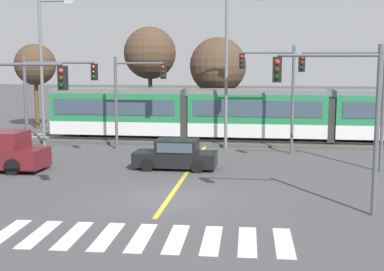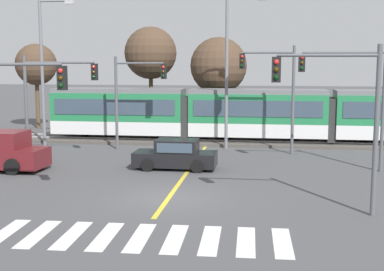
{
  "view_description": "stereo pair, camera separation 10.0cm",
  "coord_description": "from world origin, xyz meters",
  "px_view_note": "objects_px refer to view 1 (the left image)",
  "views": [
    {
      "loc": [
        3.73,
        -20.68,
        5.47
      ],
      "look_at": [
        0.0,
        6.79,
        1.6
      ],
      "focal_mm": 50.0,
      "sensor_mm": 36.0,
      "label": 1
    },
    {
      "loc": [
        3.83,
        -20.67,
        5.47
      ],
      "look_at": [
        0.0,
        6.79,
        1.6
      ],
      "focal_mm": 50.0,
      "sensor_mm": 36.0,
      "label": 2
    }
  ],
  "objects_px": {
    "traffic_light_near_right": "(341,103)",
    "traffic_light_far_right": "(275,83)",
    "light_rail_tram": "(257,113)",
    "traffic_light_mid_right": "(355,87)",
    "street_lamp_west": "(44,63)",
    "bare_tree_west": "(150,53)",
    "traffic_light_mid_left": "(51,90)",
    "bare_tree_far_west": "(35,65)",
    "bare_tree_east": "(218,66)",
    "sedan_crossing": "(176,155)",
    "traffic_light_far_left": "(133,89)",
    "traffic_light_near_left": "(8,105)",
    "street_lamp_centre": "(230,63)"
  },
  "relations": [
    {
      "from": "traffic_light_far_left",
      "to": "traffic_light_near_right",
      "type": "height_order",
      "value": "traffic_light_near_right"
    },
    {
      "from": "traffic_light_near_left",
      "to": "traffic_light_mid_right",
      "type": "height_order",
      "value": "traffic_light_mid_right"
    },
    {
      "from": "street_lamp_west",
      "to": "bare_tree_west",
      "type": "bearing_deg",
      "value": 57.88
    },
    {
      "from": "sedan_crossing",
      "to": "street_lamp_centre",
      "type": "distance_m",
      "value": 8.55
    },
    {
      "from": "traffic_light_far_right",
      "to": "traffic_light_mid_right",
      "type": "distance_m",
      "value": 5.94
    },
    {
      "from": "street_lamp_west",
      "to": "traffic_light_mid_right",
      "type": "bearing_deg",
      "value": -17.07
    },
    {
      "from": "traffic_light_mid_left",
      "to": "bare_tree_west",
      "type": "relative_size",
      "value": 0.71
    },
    {
      "from": "bare_tree_west",
      "to": "street_lamp_west",
      "type": "bearing_deg",
      "value": -122.12
    },
    {
      "from": "traffic_light_far_right",
      "to": "street_lamp_centre",
      "type": "height_order",
      "value": "street_lamp_centre"
    },
    {
      "from": "traffic_light_mid_left",
      "to": "traffic_light_mid_right",
      "type": "height_order",
      "value": "traffic_light_mid_right"
    },
    {
      "from": "light_rail_tram",
      "to": "bare_tree_far_west",
      "type": "relative_size",
      "value": 4.08
    },
    {
      "from": "traffic_light_far_right",
      "to": "bare_tree_far_west",
      "type": "bearing_deg",
      "value": 153.41
    },
    {
      "from": "traffic_light_near_right",
      "to": "traffic_light_mid_right",
      "type": "xyz_separation_m",
      "value": [
        1.74,
        8.01,
        0.2
      ]
    },
    {
      "from": "traffic_light_far_left",
      "to": "traffic_light_near_right",
      "type": "xyz_separation_m",
      "value": [
        10.69,
        -12.87,
        0.24
      ]
    },
    {
      "from": "traffic_light_near_left",
      "to": "traffic_light_near_right",
      "type": "height_order",
      "value": "traffic_light_near_right"
    },
    {
      "from": "traffic_light_near_right",
      "to": "bare_tree_west",
      "type": "distance_m",
      "value": 24.79
    },
    {
      "from": "sedan_crossing",
      "to": "traffic_light_far_right",
      "type": "xyz_separation_m",
      "value": [
        5.06,
        5.28,
        3.47
      ]
    },
    {
      "from": "traffic_light_near_right",
      "to": "traffic_light_far_right",
      "type": "height_order",
      "value": "traffic_light_far_right"
    },
    {
      "from": "street_lamp_west",
      "to": "bare_tree_east",
      "type": "distance_m",
      "value": 12.45
    },
    {
      "from": "light_rail_tram",
      "to": "bare_tree_east",
      "type": "height_order",
      "value": "bare_tree_east"
    },
    {
      "from": "traffic_light_near_left",
      "to": "sedan_crossing",
      "type": "bearing_deg",
      "value": 55.09
    },
    {
      "from": "traffic_light_near_right",
      "to": "traffic_light_far_right",
      "type": "bearing_deg",
      "value": 99.31
    },
    {
      "from": "traffic_light_far_right",
      "to": "traffic_light_mid_right",
      "type": "height_order",
      "value": "traffic_light_mid_right"
    },
    {
      "from": "bare_tree_east",
      "to": "traffic_light_far_left",
      "type": "bearing_deg",
      "value": -121.86
    },
    {
      "from": "traffic_light_mid_right",
      "to": "street_lamp_west",
      "type": "height_order",
      "value": "street_lamp_west"
    },
    {
      "from": "traffic_light_far_left",
      "to": "bare_tree_far_west",
      "type": "height_order",
      "value": "bare_tree_far_west"
    },
    {
      "from": "bare_tree_west",
      "to": "bare_tree_east",
      "type": "bearing_deg",
      "value": -16.43
    },
    {
      "from": "traffic_light_far_right",
      "to": "traffic_light_far_left",
      "type": "bearing_deg",
      "value": 177.95
    },
    {
      "from": "light_rail_tram",
      "to": "traffic_light_far_left",
      "type": "height_order",
      "value": "traffic_light_far_left"
    },
    {
      "from": "light_rail_tram",
      "to": "traffic_light_near_left",
      "type": "relative_size",
      "value": 4.87
    },
    {
      "from": "traffic_light_near_right",
      "to": "bare_tree_west",
      "type": "xyz_separation_m",
      "value": [
        -11.54,
        21.84,
        2.04
      ]
    },
    {
      "from": "traffic_light_far_right",
      "to": "light_rail_tram",
      "type": "bearing_deg",
      "value": 105.28
    },
    {
      "from": "traffic_light_near_left",
      "to": "bare_tree_far_west",
      "type": "height_order",
      "value": "bare_tree_far_west"
    },
    {
      "from": "sedan_crossing",
      "to": "traffic_light_mid_right",
      "type": "distance_m",
      "value": 9.56
    },
    {
      "from": "light_rail_tram",
      "to": "traffic_light_mid_left",
      "type": "xyz_separation_m",
      "value": [
        -11.2,
        -7.65,
        1.84
      ]
    },
    {
      "from": "sedan_crossing",
      "to": "traffic_light_near_left",
      "type": "distance_m",
      "value": 9.6
    },
    {
      "from": "traffic_light_near_right",
      "to": "traffic_light_mid_right",
      "type": "height_order",
      "value": "traffic_light_mid_right"
    },
    {
      "from": "traffic_light_far_right",
      "to": "street_lamp_west",
      "type": "bearing_deg",
      "value": 175.71
    },
    {
      "from": "light_rail_tram",
      "to": "traffic_light_mid_right",
      "type": "xyz_separation_m",
      "value": [
        4.89,
        -8.55,
        2.18
      ]
    },
    {
      "from": "street_lamp_west",
      "to": "bare_tree_far_west",
      "type": "xyz_separation_m",
      "value": [
        -4.35,
        8.4,
        -0.16
      ]
    },
    {
      "from": "street_lamp_west",
      "to": "bare_tree_east",
      "type": "bearing_deg",
      "value": 31.91
    },
    {
      "from": "sedan_crossing",
      "to": "street_lamp_centre",
      "type": "xyz_separation_m",
      "value": [
        2.29,
        6.77,
        4.68
      ]
    },
    {
      "from": "street_lamp_centre",
      "to": "bare_tree_west",
      "type": "xyz_separation_m",
      "value": [
        -6.71,
        7.78,
        0.68
      ]
    },
    {
      "from": "sedan_crossing",
      "to": "bare_tree_east",
      "type": "xyz_separation_m",
      "value": [
        1.01,
        12.96,
        4.41
      ]
    },
    {
      "from": "traffic_light_far_right",
      "to": "street_lamp_centre",
      "type": "relative_size",
      "value": 0.67
    },
    {
      "from": "traffic_light_mid_left",
      "to": "traffic_light_far_right",
      "type": "distance_m",
      "value": 12.83
    },
    {
      "from": "bare_tree_far_west",
      "to": "traffic_light_mid_right",
      "type": "bearing_deg",
      "value": -31.68
    },
    {
      "from": "bare_tree_far_west",
      "to": "bare_tree_east",
      "type": "bearing_deg",
      "value": -6.96
    },
    {
      "from": "traffic_light_near_left",
      "to": "bare_tree_west",
      "type": "bearing_deg",
      "value": 88.0
    },
    {
      "from": "traffic_light_mid_left",
      "to": "traffic_light_mid_right",
      "type": "xyz_separation_m",
      "value": [
        16.09,
        -0.9,
        0.34
      ]
    }
  ]
}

